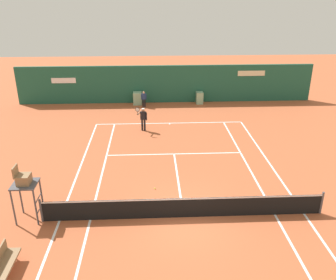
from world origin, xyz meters
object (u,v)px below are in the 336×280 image
player_on_baseline (143,117)px  tennis_ball_mid_court (155,188)px  umpire_chair (24,184)px  ball_kid_left_post (144,98)px  player_bench (3,262)px

player_on_baseline → tennis_ball_mid_court: 7.97m
player_on_baseline → umpire_chair: bearing=80.7°
ball_kid_left_post → tennis_ball_mid_court: 13.29m
ball_kid_left_post → umpire_chair: bearing=67.3°
player_on_baseline → ball_kid_left_post: bearing=-74.1°
player_bench → tennis_ball_mid_court: player_bench is taller
player_bench → ball_kid_left_post: 19.22m
player_bench → tennis_ball_mid_court: (5.26, 5.42, -0.48)m
player_on_baseline → ball_kid_left_post: 5.36m
umpire_chair → player_bench: size_ratio=1.59×
player_bench → ball_kid_left_post: size_ratio=1.20×
umpire_chair → player_on_baseline: 11.14m
umpire_chair → player_bench: bearing=2.1°
umpire_chair → player_bench: (0.12, -3.24, -1.21)m
player_bench → player_on_baseline: size_ratio=0.87×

